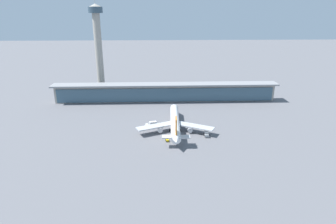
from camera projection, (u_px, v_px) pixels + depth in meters
ground_plane at (169, 136)px, 171.33m from camera, size 1200.00×1200.00×0.00m
airliner_on_stand at (175, 122)px, 177.29m from camera, size 48.30×62.80×16.73m
service_truck_near_nose_yellow at (167, 140)px, 163.60m from camera, size 2.22×3.13×2.05m
service_truck_under_wing_white at (152, 124)px, 184.82m from camera, size 7.65×4.40×3.10m
service_truck_mid_apron_grey at (206, 133)px, 171.12m from camera, size 2.93×7.47×3.10m
terminal_building at (166, 92)px, 234.78m from camera, size 183.60×12.80×15.20m
control_tower at (98, 44)px, 245.94m from camera, size 12.00×12.00×81.89m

